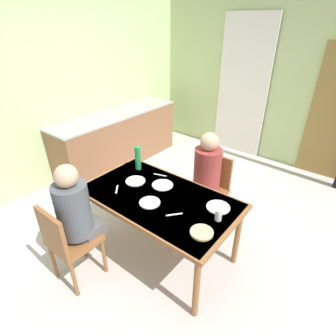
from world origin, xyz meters
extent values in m
plane|color=#BAB5B2|center=(0.00, 0.00, 0.00)|extent=(7.21, 7.21, 0.00)
cube|color=#B8CD8A|center=(0.00, 2.77, 1.41)|extent=(4.10, 0.10, 2.81)
cube|color=#B7CE8E|center=(-1.95, 0.69, 1.41)|extent=(0.10, 4.16, 2.81)
cube|color=white|center=(-0.25, 2.67, 1.18)|extent=(0.90, 0.03, 2.36)
cube|color=brown|center=(-1.62, 0.93, 0.43)|extent=(0.60, 2.27, 0.87)
cube|color=#9E9E99|center=(-1.62, 0.93, 0.89)|extent=(0.61, 2.32, 0.03)
cylinder|color=#B7B7BC|center=(-1.62, 1.27, 0.91)|extent=(0.21, 0.21, 0.01)
cube|color=brown|center=(0.29, -0.24, 0.71)|extent=(1.56, 0.88, 0.04)
cube|color=beige|center=(0.29, -0.24, 0.73)|extent=(1.49, 0.85, 0.00)
cylinder|color=brown|center=(-0.42, -0.61, 0.35)|extent=(0.06, 0.06, 0.69)
cylinder|color=brown|center=(1.00, -0.61, 0.35)|extent=(0.06, 0.06, 0.69)
cylinder|color=brown|center=(-0.42, 0.13, 0.35)|extent=(0.06, 0.06, 0.69)
cylinder|color=brown|center=(1.00, 0.13, 0.35)|extent=(0.06, 0.06, 0.69)
cube|color=brown|center=(-0.12, -0.96, 0.45)|extent=(0.40, 0.40, 0.04)
cube|color=brown|center=(-0.12, -1.14, 0.66)|extent=(0.38, 0.04, 0.42)
cylinder|color=brown|center=(-0.29, -0.79, 0.21)|extent=(0.04, 0.04, 0.41)
cylinder|color=brown|center=(0.05, -0.79, 0.21)|extent=(0.04, 0.04, 0.41)
cylinder|color=brown|center=(-0.29, -1.13, 0.21)|extent=(0.04, 0.04, 0.41)
cylinder|color=brown|center=(0.05, -1.13, 0.21)|extent=(0.04, 0.04, 0.41)
cube|color=brown|center=(0.43, 0.48, 0.45)|extent=(0.40, 0.40, 0.04)
cube|color=brown|center=(0.43, 0.66, 0.66)|extent=(0.38, 0.04, 0.42)
cylinder|color=brown|center=(0.60, 0.31, 0.21)|extent=(0.04, 0.04, 0.41)
cylinder|color=brown|center=(0.26, 0.31, 0.21)|extent=(0.04, 0.04, 0.41)
cylinder|color=brown|center=(0.60, 0.65, 0.21)|extent=(0.04, 0.04, 0.41)
cylinder|color=brown|center=(0.26, 0.65, 0.21)|extent=(0.04, 0.04, 0.41)
cube|color=#565555|center=(-0.12, -0.80, 0.51)|extent=(0.30, 0.22, 0.12)
cylinder|color=#4C5156|center=(-0.12, -0.91, 0.77)|extent=(0.30, 0.30, 0.52)
sphere|color=tan|center=(-0.12, -0.91, 1.12)|extent=(0.20, 0.20, 0.20)
cube|color=maroon|center=(0.43, 0.32, 0.51)|extent=(0.30, 0.22, 0.12)
cylinder|color=maroon|center=(0.43, 0.43, 0.77)|extent=(0.30, 0.30, 0.52)
sphere|color=tan|center=(0.43, 0.43, 1.12)|extent=(0.20, 0.20, 0.20)
cylinder|color=#1D8346|center=(-0.25, 0.03, 0.87)|extent=(0.07, 0.07, 0.27)
cone|color=#208D3F|center=(-0.25, 0.03, 1.02)|extent=(0.05, 0.05, 0.04)
cylinder|color=white|center=(0.30, -0.38, 0.74)|extent=(0.20, 0.20, 0.01)
cylinder|color=white|center=(-0.08, -0.19, 0.74)|extent=(0.21, 0.21, 0.01)
cylinder|color=white|center=(0.84, -0.04, 0.74)|extent=(0.22, 0.22, 0.01)
cylinder|color=white|center=(0.20, -0.07, 0.74)|extent=(0.22, 0.22, 0.01)
cylinder|color=silver|center=(0.92, -0.19, 0.79)|extent=(0.06, 0.06, 0.11)
cylinder|color=#DBB77A|center=(0.90, -0.42, 0.74)|extent=(0.19, 0.19, 0.02)
cube|color=silver|center=(0.58, -0.37, 0.73)|extent=(0.11, 0.13, 0.00)
cube|color=silver|center=(0.04, 0.08, 0.73)|extent=(0.15, 0.06, 0.00)
cube|color=silver|center=(-0.12, -0.42, 0.73)|extent=(0.11, 0.12, 0.00)
camera|label=1|loc=(1.70, -1.86, 2.24)|focal=28.58mm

